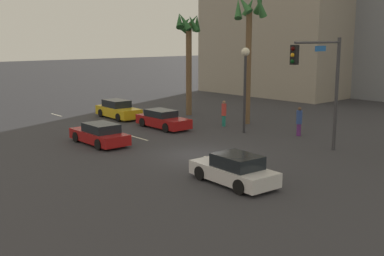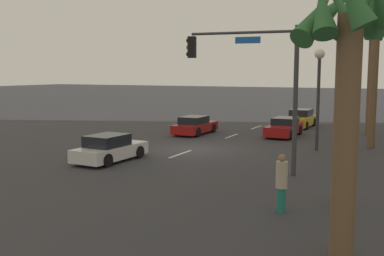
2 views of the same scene
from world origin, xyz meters
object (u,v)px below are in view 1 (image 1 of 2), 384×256
car_0 (100,134)px  pedestrian_1 (299,121)px  pedestrian_2 (224,113)px  building_0 (300,31)px  traffic_signal (323,76)px  car_3 (163,120)px  palm_tree_0 (188,41)px  car_2 (118,110)px  streetlamp (245,73)px  car_1 (234,170)px  palm_tree_2 (250,30)px

car_0 → pedestrian_1: pedestrian_1 is taller
pedestrian_2 → building_0: 26.44m
car_0 → pedestrian_2: size_ratio=2.35×
car_0 → traffic_signal: bearing=37.6°
pedestrian_1 → building_0: building_0 is taller
car_3 → palm_tree_0: palm_tree_0 is taller
car_2 → building_0: 28.02m
pedestrian_2 → streetlamp: bearing=-13.7°
car_2 → car_1: bearing=-16.4°
palm_tree_0 → palm_tree_2: palm_tree_2 is taller
traffic_signal → palm_tree_2: palm_tree_2 is taller
car_0 → palm_tree_0: bearing=114.4°
palm_tree_2 → building_0: size_ratio=0.55×
palm_tree_2 → building_0: bearing=118.7°
pedestrian_2 → palm_tree_0: 7.76m
pedestrian_2 → pedestrian_1: bearing=13.5°
traffic_signal → palm_tree_0: palm_tree_0 is taller
palm_tree_0 → building_0: (-5.43, 21.77, 0.98)m
car_1 → car_3: (-12.61, 5.55, -0.02)m
car_3 → pedestrian_2: pedestrian_2 is taller
car_1 → traffic_signal: (-0.70, 7.33, 3.68)m
car_0 → car_1: 10.89m
car_2 → building_0: bearing=96.5°
car_0 → car_2: car_2 is taller
car_2 → pedestrian_1: pedestrian_1 is taller
car_2 → building_0: (-3.07, 27.11, 6.38)m
streetlamp → palm_tree_0: 8.82m
car_2 → palm_tree_0: (2.36, 5.35, 5.40)m
streetlamp → traffic_signal: bearing=-10.9°
car_3 → palm_tree_2: 8.99m
building_0 → palm_tree_0: bearing=-78.1°
pedestrian_2 → car_1: bearing=-42.2°
building_0 → traffic_signal: bearing=-52.6°
pedestrian_1 → palm_tree_0: size_ratio=0.23×
car_2 → palm_tree_2: (8.50, 5.96, 6.21)m
streetlamp → pedestrian_2: 4.05m
car_3 → streetlamp: size_ratio=0.78×
car_0 → traffic_signal: size_ratio=0.70×
traffic_signal → building_0: (-20.71, 25.18, 2.74)m
car_0 → car_2: (-7.46, 5.90, 0.06)m
car_0 → traffic_signal: (10.18, 7.83, 3.70)m
traffic_signal → streetlamp: size_ratio=1.11×
traffic_signal → streetlamp: 7.09m
streetlamp → pedestrian_2: (-2.61, 0.64, -3.03)m
car_0 → car_2: size_ratio=0.98×
car_2 → pedestrian_1: (13.70, 5.27, 0.34)m
traffic_signal → palm_tree_0: (-15.28, 3.42, 1.76)m
palm_tree_0 → building_0: 22.45m
car_0 → building_0: 35.24m
car_1 → traffic_signal: traffic_signal is taller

